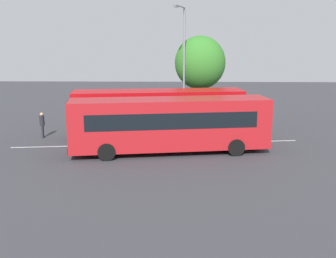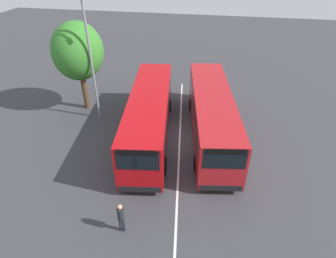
{
  "view_description": "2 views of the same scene",
  "coord_description": "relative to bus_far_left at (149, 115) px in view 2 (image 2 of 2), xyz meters",
  "views": [
    {
      "loc": [
        -1.3,
        24.55,
        6.29
      ],
      "look_at": [
        -0.66,
        1.13,
        1.21
      ],
      "focal_mm": 42.96,
      "sensor_mm": 36.0,
      "label": 1
    },
    {
      "loc": [
        15.63,
        2.15,
        11.22
      ],
      "look_at": [
        0.97,
        -0.64,
        1.35
      ],
      "focal_mm": 29.99,
      "sensor_mm": 36.0,
      "label": 2
    }
  ],
  "objects": [
    {
      "name": "bus_center_left",
      "position": [
        -0.86,
        4.05,
        0.0
      ],
      "size": [
        11.57,
        4.21,
        3.15
      ],
      "rotation": [
        0.0,
        0.0,
        0.16
      ],
      "color": "#AD191E",
      "rests_on": "ground"
    },
    {
      "name": "lane_stripe_outer_left",
      "position": [
        -0.1,
        2.06,
        -1.73
      ],
      "size": [
        17.9,
        2.42,
        0.01
      ],
      "primitive_type": "cube",
      "rotation": [
        0.0,
        0.0,
        0.13
      ],
      "color": "silver",
      "rests_on": "ground"
    },
    {
      "name": "bus_far_left",
      "position": [
        0.0,
        0.0,
        0.0
      ],
      "size": [
        11.56,
        4.03,
        3.15
      ],
      "rotation": [
        0.0,
        0.0,
        0.14
      ],
      "color": "#B70C11",
      "rests_on": "ground"
    },
    {
      "name": "street_lamp",
      "position": [
        -1.72,
        -4.21,
        3.36
      ],
      "size": [
        0.87,
        2.79,
        8.89
      ],
      "rotation": [
        0.0,
        0.0,
        1.32
      ],
      "color": "gray",
      "rests_on": "ground"
    },
    {
      "name": "depot_tree",
      "position": [
        -3.09,
        -6.04,
        2.91
      ],
      "size": [
        4.06,
        3.65,
        6.81
      ],
      "color": "#4C3823",
      "rests_on": "ground"
    },
    {
      "name": "pedestrian",
      "position": [
        7.73,
        0.57,
        -0.72
      ],
      "size": [
        0.36,
        0.36,
        1.71
      ],
      "rotation": [
        0.0,
        0.0,
        3.27
      ],
      "color": "#232833",
      "rests_on": "ground"
    },
    {
      "name": "ground_plane",
      "position": [
        -0.1,
        2.06,
        -1.73
      ],
      "size": [
        81.71,
        81.71,
        0.0
      ],
      "primitive_type": "plane",
      "color": "#38383D"
    }
  ]
}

